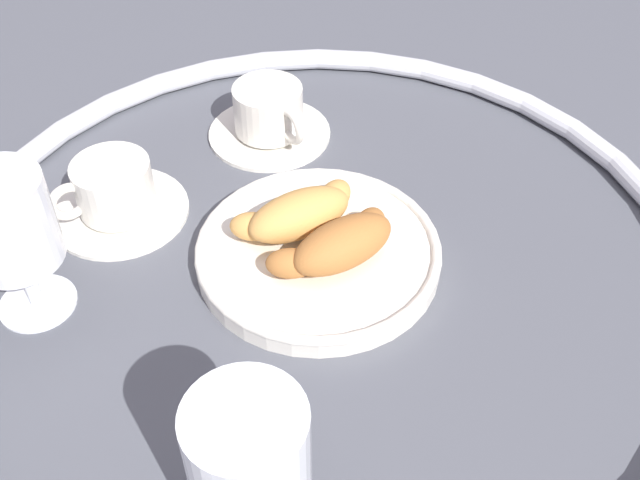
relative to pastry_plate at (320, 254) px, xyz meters
The scene contains 9 objects.
ground_plane 0.01m from the pastry_plate, 74.29° to the left, with size 2.20×2.20×0.00m, color #4C4F56.
table_chrome_rim 0.00m from the pastry_plate, 74.29° to the left, with size 0.70×0.70×0.02m, color silver.
pastry_plate is the anchor object (origin of this frame).
croissant_large 0.04m from the pastry_plate, 96.24° to the right, with size 0.13×0.08×0.04m.
croissant_small 0.04m from the pastry_plate, 82.26° to the left, with size 0.13×0.09×0.04m.
coffee_cup_near 0.21m from the pastry_plate, 60.39° to the left, with size 0.14×0.14×0.06m.
coffee_cup_far 0.21m from the pastry_plate, 115.86° to the left, with size 0.14×0.14×0.06m.
juice_glass_left 0.27m from the pastry_plate, 146.18° to the left, with size 0.08×0.08×0.14m.
juice_glass_right 0.27m from the pastry_plate, 144.82° to the right, with size 0.08×0.08×0.14m.
Camera 1 is at (-0.35, -0.35, 0.51)m, focal length 42.42 mm.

